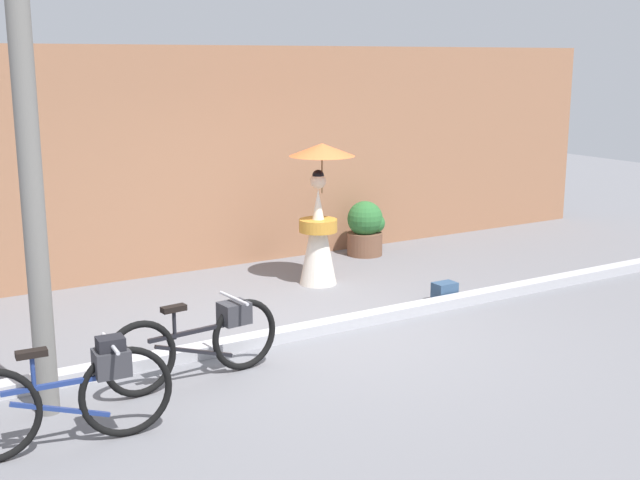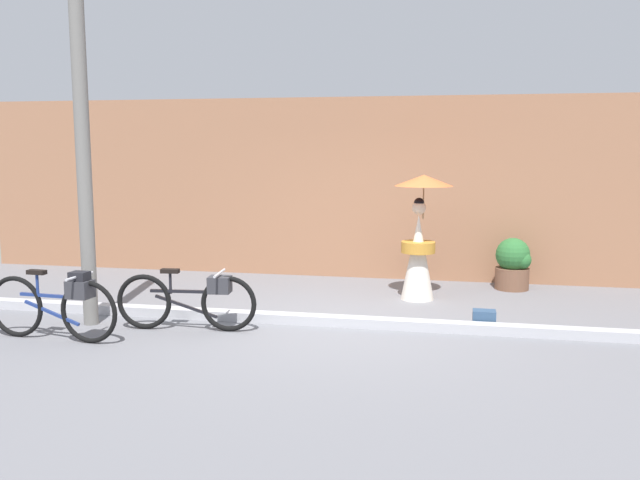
# 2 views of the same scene
# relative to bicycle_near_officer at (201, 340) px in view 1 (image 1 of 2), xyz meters

# --- Properties ---
(ground_plane) EXTENTS (30.00, 30.00, 0.00)m
(ground_plane) POSITION_rel_bicycle_near_officer_xyz_m (1.65, 0.56, -0.39)
(ground_plane) COLOR slate
(building_wall) EXTENTS (14.00, 0.40, 3.02)m
(building_wall) POSITION_rel_bicycle_near_officer_xyz_m (1.65, 3.87, 1.12)
(building_wall) COLOR #9E6B4C
(building_wall) RESTS_ON ground_plane
(sidewalk_curb) EXTENTS (14.00, 0.20, 0.12)m
(sidewalk_curb) POSITION_rel_bicycle_near_officer_xyz_m (1.65, 0.56, -0.33)
(sidewalk_curb) COLOR #B2B2B7
(sidewalk_curb) RESTS_ON ground_plane
(bicycle_near_officer) EXTENTS (1.73, 0.48, 0.75)m
(bicycle_near_officer) POSITION_rel_bicycle_near_officer_xyz_m (0.00, 0.00, 0.00)
(bicycle_near_officer) COLOR black
(bicycle_near_officer) RESTS_ON ground_plane
(bicycle_far_side) EXTENTS (1.70, 0.48, 0.82)m
(bicycle_far_side) POSITION_rel_bicycle_near_officer_xyz_m (-1.34, -0.71, 0.05)
(bicycle_far_side) COLOR black
(bicycle_far_side) RESTS_ON ground_plane
(person_with_parasol) EXTENTS (0.84, 0.84, 1.81)m
(person_with_parasol) POSITION_rel_bicycle_near_officer_xyz_m (2.59, 2.24, 0.54)
(person_with_parasol) COLOR silver
(person_with_parasol) RESTS_ON ground_plane
(potted_plant_by_door) EXTENTS (0.54, 0.52, 0.81)m
(potted_plant_by_door) POSITION_rel_bicycle_near_officer_xyz_m (4.00, 3.22, 0.02)
(potted_plant_by_door) COLOR brown
(potted_plant_by_door) RESTS_ON ground_plane
(backpack_on_pavement) EXTENTS (0.28, 0.19, 0.23)m
(backpack_on_pavement) POSITION_rel_bicycle_near_officer_xyz_m (3.47, 0.78, -0.27)
(backpack_on_pavement) COLOR navy
(backpack_on_pavement) RESTS_ON ground_plane
(utility_pole) EXTENTS (0.18, 0.18, 4.80)m
(utility_pole) POSITION_rel_bicycle_near_officer_xyz_m (-1.35, 0.02, 2.01)
(utility_pole) COLOR slate
(utility_pole) RESTS_ON ground_plane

